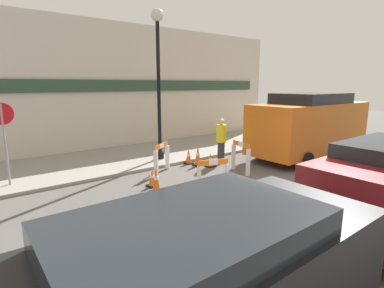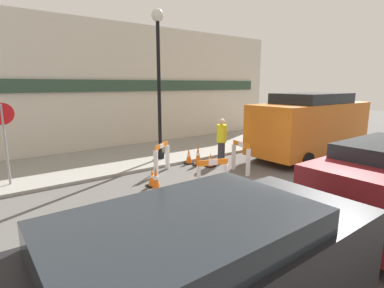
{
  "view_description": "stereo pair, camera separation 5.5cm",
  "coord_description": "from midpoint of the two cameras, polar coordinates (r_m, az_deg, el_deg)",
  "views": [
    {
      "loc": [
        -5.9,
        -4.11,
        2.86
      ],
      "look_at": [
        -0.23,
        3.27,
        1.0
      ],
      "focal_mm": 28.0,
      "sensor_mm": 36.0,
      "label": 1
    },
    {
      "loc": [
        -5.85,
        -4.14,
        2.86
      ],
      "look_at": [
        -0.23,
        3.27,
        1.0
      ],
      "focal_mm": 28.0,
      "sensor_mm": 36.0,
      "label": 2
    }
  ],
  "objects": [
    {
      "name": "work_van",
      "position": [
        12.64,
        21.72,
        3.73
      ],
      "size": [
        5.41,
        2.2,
        2.53
      ],
      "color": "#D16619",
      "rests_on": "ground_plane"
    },
    {
      "name": "traffic_cone_4",
      "position": [
        10.56,
        3.67,
        -3.13
      ],
      "size": [
        0.3,
        0.3,
        0.49
      ],
      "color": "black",
      "rests_on": "ground_plane"
    },
    {
      "name": "sidewalk_slab",
      "position": [
        12.44,
        -7.96,
        -1.86
      ],
      "size": [
        18.0,
        3.94,
        0.1
      ],
      "color": "gray",
      "rests_on": "ground_plane"
    },
    {
      "name": "barricade_0",
      "position": [
        9.92,
        9.41,
        -2.27
      ],
      "size": [
        0.31,
        0.9,
        1.02
      ],
      "rotation": [
        0.0,
        0.0,
        7.65
      ],
      "color": "white",
      "rests_on": "ground_plane"
    },
    {
      "name": "ground_plane",
      "position": [
        7.73,
        16.77,
        -10.93
      ],
      "size": [
        60.0,
        60.0,
        0.0
      ],
      "primitive_type": "plane",
      "color": "#565451"
    },
    {
      "name": "stop_sign",
      "position": [
        9.6,
        -32.07,
        2.2
      ],
      "size": [
        0.6,
        0.06,
        2.28
      ],
      "rotation": [
        0.0,
        0.0,
        3.19
      ],
      "color": "gray",
      "rests_on": "sidewalk_slab"
    },
    {
      "name": "traffic_cone_0",
      "position": [
        10.93,
        -0.47,
        -2.39
      ],
      "size": [
        0.3,
        0.3,
        0.57
      ],
      "color": "black",
      "rests_on": "ground_plane"
    },
    {
      "name": "barricade_1",
      "position": [
        9.84,
        -5.61,
        -2.36
      ],
      "size": [
        0.89,
        0.66,
        0.98
      ],
      "rotation": [
        0.0,
        0.0,
        10.02
      ],
      "color": "white",
      "rests_on": "ground_plane"
    },
    {
      "name": "traffic_cone_3",
      "position": [
        8.63,
        -7.42,
        -6.47
      ],
      "size": [
        0.3,
        0.3,
        0.51
      ],
      "color": "black",
      "rests_on": "ground_plane"
    },
    {
      "name": "traffic_cone_2",
      "position": [
        10.66,
        1.3,
        -2.28
      ],
      "size": [
        0.3,
        0.3,
        0.74
      ],
      "color": "black",
      "rests_on": "ground_plane"
    },
    {
      "name": "storefront_facade",
      "position": [
        13.94,
        -12.46,
        10.61
      ],
      "size": [
        18.0,
        0.22,
        5.5
      ],
      "color": "beige",
      "rests_on": "ground_plane"
    },
    {
      "name": "person_worker",
      "position": [
        11.04,
        5.79,
        0.89
      ],
      "size": [
        0.5,
        0.5,
        1.64
      ],
      "rotation": [
        0.0,
        0.0,
        -2.61
      ],
      "color": "#33333D",
      "rests_on": "ground_plane"
    },
    {
      "name": "streetlamp_post",
      "position": [
        11.09,
        -6.25,
        14.66
      ],
      "size": [
        0.44,
        0.44,
        5.33
      ],
      "color": "black",
      "rests_on": "sidewalk_slab"
    },
    {
      "name": "traffic_cone_1",
      "position": [
        8.12,
        -6.7,
        -6.82
      ],
      "size": [
        0.3,
        0.3,
        0.71
      ],
      "color": "black",
      "rests_on": "ground_plane"
    },
    {
      "name": "barricade_2",
      "position": [
        7.88,
        4.17,
        -6.04
      ],
      "size": [
        0.86,
        0.37,
        0.95
      ],
      "rotation": [
        0.0,
        0.0,
        12.28
      ],
      "color": "white",
      "rests_on": "ground_plane"
    }
  ]
}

